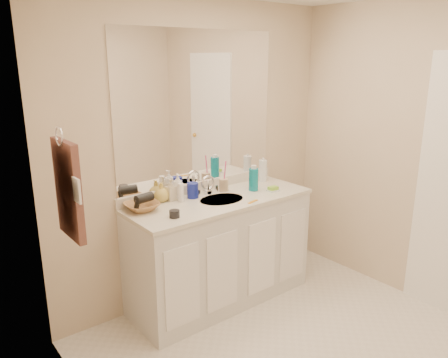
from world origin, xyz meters
TOP-DOWN VIEW (x-y plane):
  - wall_back at (0.00, 1.30)m, footprint 2.60×0.02m
  - wall_left at (-1.30, 0.00)m, footprint 0.02×2.60m
  - wall_right at (1.30, 0.00)m, footprint 0.02×2.60m
  - vanity_cabinet at (0.00, 1.02)m, footprint 1.50×0.55m
  - countertop at (0.00, 1.02)m, footprint 1.52×0.57m
  - backsplash at (0.00, 1.29)m, footprint 1.52×0.03m
  - sink_basin at (0.00, 1.00)m, footprint 0.37×0.37m
  - faucet at (0.00, 1.18)m, footprint 0.02×0.02m
  - mirror at (0.00, 1.29)m, footprint 1.48×0.01m
  - blue_mug at (-0.16, 1.17)m, footprint 0.11×0.11m
  - tan_cup at (0.15, 1.16)m, footprint 0.10×0.10m
  - toothbrush at (0.16, 1.16)m, footprint 0.01×0.04m
  - mouthwash_bottle at (0.35, 1.02)m, footprint 0.10×0.10m
  - clear_pump_bottle at (0.61, 1.18)m, footprint 0.07×0.07m
  - soap_dish at (0.47, 0.91)m, footprint 0.09×0.08m
  - green_soap at (0.47, 0.91)m, footprint 0.08×0.06m
  - orange_comb at (0.15, 0.80)m, footprint 0.11×0.05m
  - dark_jar at (-0.50, 0.89)m, footprint 0.08×0.08m
  - extra_white_bottle at (-0.28, 1.15)m, footprint 0.06×0.06m
  - soap_bottle_white at (-0.26, 1.22)m, footprint 0.10×0.10m
  - soap_bottle_cream at (-0.32, 1.23)m, footprint 0.08×0.08m
  - soap_bottle_yellow at (-0.40, 1.25)m, footprint 0.13×0.13m
  - wicker_basket at (-0.61, 1.16)m, footprint 0.25×0.25m
  - hair_dryer at (-0.59, 1.16)m, footprint 0.15×0.09m
  - towel_ring at (-1.27, 0.77)m, footprint 0.01×0.11m
  - hand_towel at (-1.25, 0.77)m, footprint 0.04×0.32m
  - switch_plate at (-1.27, 0.57)m, footprint 0.01×0.08m

SIDE VIEW (x-z plane):
  - vanity_cabinet at x=0.00m, z-range 0.00..0.85m
  - countertop at x=0.00m, z-range 0.85..0.88m
  - sink_basin at x=0.00m, z-range 0.86..0.88m
  - orange_comb at x=0.15m, z-range 0.88..0.88m
  - soap_dish at x=0.47m, z-range 0.88..0.89m
  - green_soap at x=0.47m, z-range 0.89..0.92m
  - dark_jar at x=-0.50m, z-range 0.88..0.93m
  - wicker_basket at x=-0.61m, z-range 0.88..0.94m
  - backsplash at x=0.00m, z-range 0.88..0.96m
  - tan_cup at x=0.15m, z-range 0.88..0.98m
  - faucet at x=0.00m, z-range 0.88..0.99m
  - blue_mug at x=-0.16m, z-range 0.88..1.00m
  - extra_white_bottle at x=-0.28m, z-range 0.88..1.03m
  - soap_bottle_yellow at x=-0.40m, z-range 0.88..1.03m
  - soap_bottle_cream at x=-0.32m, z-range 0.88..1.05m
  - hair_dryer at x=-0.59m, z-range 0.94..1.00m
  - mouthwash_bottle at x=0.35m, z-range 0.88..1.07m
  - clear_pump_bottle at x=0.61m, z-range 0.88..1.07m
  - soap_bottle_white at x=-0.26m, z-range 0.88..1.08m
  - toothbrush at x=0.16m, z-range 0.93..1.13m
  - wall_back at x=0.00m, z-range 0.00..2.40m
  - wall_left at x=-1.30m, z-range 0.00..2.40m
  - wall_right at x=1.30m, z-range 0.00..2.40m
  - hand_towel at x=-1.25m, z-range 0.98..1.52m
  - switch_plate at x=-1.27m, z-range 1.24..1.36m
  - towel_ring at x=-1.27m, z-range 1.49..1.61m
  - mirror at x=0.00m, z-range 0.96..2.16m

